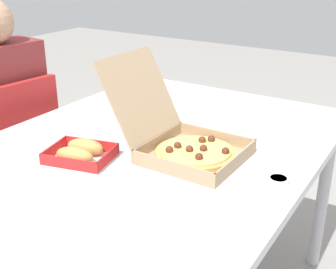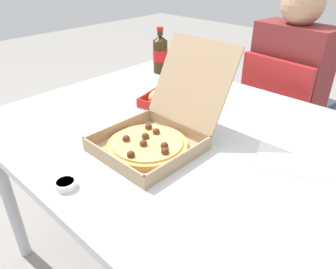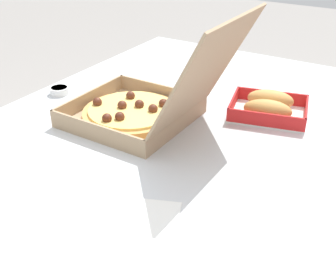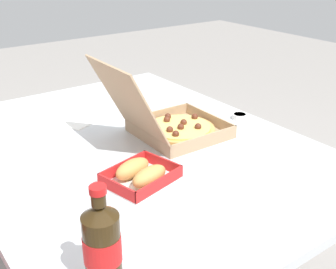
{
  "view_description": "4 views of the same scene",
  "coord_description": "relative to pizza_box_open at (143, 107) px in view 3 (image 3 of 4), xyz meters",
  "views": [
    {
      "loc": [
        -1.12,
        -0.77,
        1.31
      ],
      "look_at": [
        -0.04,
        -0.09,
        0.79
      ],
      "focal_mm": 47.57,
      "sensor_mm": 36.0,
      "label": 1
    },
    {
      "loc": [
        0.59,
        -0.74,
        1.25
      ],
      "look_at": [
        0.0,
        -0.11,
        0.76
      ],
      "focal_mm": 33.9,
      "sensor_mm": 36.0,
      "label": 2
    },
    {
      "loc": [
        0.75,
        0.4,
        1.21
      ],
      "look_at": [
        0.02,
        -0.04,
        0.73
      ],
      "focal_mm": 45.43,
      "sensor_mm": 36.0,
      "label": 3
    },
    {
      "loc": [
        -1.11,
        0.66,
        1.33
      ],
      "look_at": [
        -0.05,
        -0.11,
        0.74
      ],
      "focal_mm": 45.17,
      "sensor_mm": 36.0,
      "label": 4
    }
  ],
  "objects": [
    {
      "name": "dining_table",
      "position": [
        0.02,
        0.14,
        -0.11
      ],
      "size": [
        1.38,
        1.04,
        0.72
      ],
      "color": "silver",
      "rests_on": "ground_plane"
    },
    {
      "name": "pizza_box_open",
      "position": [
        0.0,
        0.0,
        0.0
      ],
      "size": [
        0.29,
        0.42,
        0.3
      ],
      "color": "tan",
      "rests_on": "dining_table"
    },
    {
      "name": "paper_menu",
      "position": [
        0.36,
        0.21,
        -0.04
      ],
      "size": [
        0.25,
        0.22,
        0.0
      ],
      "primitive_type": "cube",
      "rotation": [
        0.0,
        0.0,
        0.38
      ],
      "color": "white",
      "rests_on": "dining_table"
    },
    {
      "name": "bread_side_box",
      "position": [
        -0.2,
        0.25,
        -0.02
      ],
      "size": [
        0.19,
        0.22,
        0.06
      ],
      "color": "white",
      "rests_on": "dining_table"
    },
    {
      "name": "dipping_sauce_cup",
      "position": [
        -0.02,
        -0.31,
        -0.03
      ],
      "size": [
        0.06,
        0.06,
        0.02
      ],
      "color": "white",
      "rests_on": "dining_table"
    }
  ]
}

